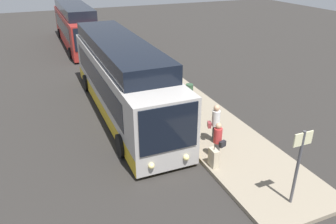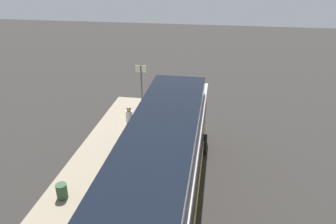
{
  "view_description": "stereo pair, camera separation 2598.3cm",
  "coord_description": "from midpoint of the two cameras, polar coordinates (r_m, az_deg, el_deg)",
  "views": [
    {
      "loc": [
        15.39,
        -3.92,
        7.62
      ],
      "look_at": [
        4.36,
        0.71,
        1.91
      ],
      "focal_mm": 35.0,
      "sensor_mm": 36.0,
      "label": 1
    },
    {
      "loc": [
        -10.46,
        -1.63,
        8.91
      ],
      "look_at": [
        4.36,
        0.71,
        1.91
      ],
      "focal_mm": 35.0,
      "sensor_mm": 36.0,
      "label": 2
    }
  ],
  "objects": [
    {
      "name": "ground",
      "position": [
        9.06,
        13.7,
        -41.59
      ],
      "size": [
        80.0,
        80.0,
        0.0
      ],
      "primitive_type": "plane",
      "color": "#2B2826"
    },
    {
      "name": "platform",
      "position": [
        10.52,
        31.33,
        -30.75
      ],
      "size": [
        20.0,
        3.52,
        0.17
      ],
      "color": "gray",
      "rests_on": "ground"
    },
    {
      "name": "bus_lead",
      "position": [
        7.73,
        13.6,
        -33.3
      ],
      "size": [
        12.63,
        2.89,
        3.83
      ],
      "color": "#B2ADA8",
      "rests_on": "ground"
    },
    {
      "name": "bus_second",
      "position": [
        20.07,
        -13.29,
        5.63
      ],
      "size": [
        12.66,
        2.73,
        3.73
      ],
      "color": "maroon",
      "rests_on": "ground"
    },
    {
      "name": "passenger_boarding",
      "position": [
        9.42,
        70.32,
        -48.02
      ],
      "size": [
        0.57,
        0.44,
        1.59
      ],
      "rotation": [
        0.0,
        0.0,
        -1.28
      ],
      "color": "gray",
      "rests_on": "platform"
    },
    {
      "name": "passenger_waiting",
      "position": [
        9.31,
        61.64,
        -42.97
      ],
      "size": [
        0.47,
        0.59,
        1.78
      ],
      "rotation": [
        0.0,
        0.0,
        2.78
      ],
      "color": "#2D2D33",
      "rests_on": "platform"
    },
    {
      "name": "suitcase",
      "position": [
        9.75,
        72.33,
        -52.01
      ],
      "size": [
        0.46,
        0.25,
        0.99
      ],
      "color": "beige",
      "rests_on": "platform"
    },
    {
      "name": "sign_post",
      "position": [
        10.95,
        94.47,
        -42.46
      ],
      "size": [
        0.1,
        0.7,
        2.71
      ],
      "color": "#4C4C51",
      "rests_on": "platform"
    },
    {
      "name": "trash_bin",
      "position": [
        10.93,
        31.67,
        -24.76
      ],
      "size": [
        0.44,
        0.44,
        0.65
      ],
      "color": "#2D4C33",
      "rests_on": "platform"
    }
  ]
}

